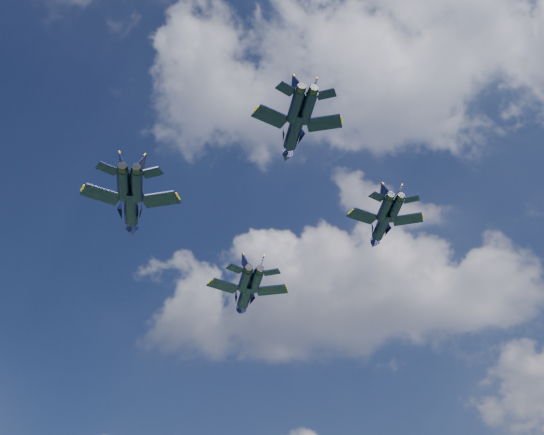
% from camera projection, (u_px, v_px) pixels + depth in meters
% --- Properties ---
extents(jet_lead, '(12.54, 17.10, 4.10)m').
position_uv_depth(jet_lead, '(245.00, 295.00, 112.12)').
color(jet_lead, black).
extents(jet_left, '(12.54, 17.25, 4.11)m').
position_uv_depth(jet_left, '(131.00, 208.00, 93.68)').
color(jet_left, black).
extents(jet_right, '(10.73, 14.85, 3.53)m').
position_uv_depth(jet_right, '(381.00, 226.00, 101.24)').
color(jet_right, black).
extents(jet_slot, '(10.63, 14.52, 3.48)m').
position_uv_depth(jet_slot, '(294.00, 132.00, 84.53)').
color(jet_slot, black).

